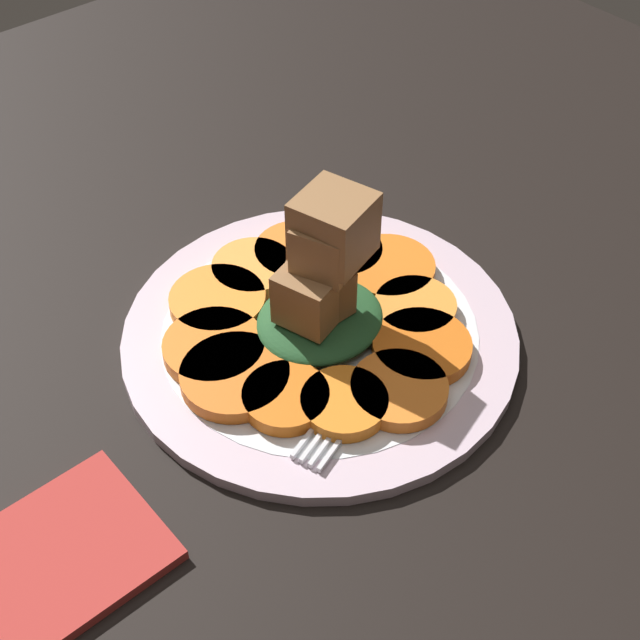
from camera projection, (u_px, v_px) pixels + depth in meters
table_slab at (320, 349)px, 67.25cm from camera, size 120.00×120.00×2.00cm
plate at (320, 335)px, 66.18cm from camera, size 29.30×29.30×1.05cm
carrot_slice_0 at (253, 268)px, 69.73cm from camera, size 6.42×6.42×1.11cm
carrot_slice_1 at (218, 301)px, 67.11cm from camera, size 7.30×7.30×1.11cm
carrot_slice_2 at (214, 348)px, 63.72cm from camera, size 7.37×7.37×1.11cm
carrot_slice_3 at (237, 378)px, 61.65cm from camera, size 7.69×7.69×1.11cm
carrot_slice_4 at (286, 398)px, 60.41cm from camera, size 5.99×5.99×1.11cm
carrot_slice_5 at (344, 403)px, 60.07cm from camera, size 5.99×5.99×1.11cm
carrot_slice_6 at (396, 392)px, 60.77cm from camera, size 6.74×6.74×1.11cm
carrot_slice_7 at (422, 347)px, 63.74cm from camera, size 7.15×7.15×1.11cm
carrot_slice_8 at (415, 308)px, 66.59cm from camera, size 6.15×6.15×1.11cm
carrot_slice_9 at (389, 269)px, 69.70cm from camera, size 7.28×7.28×1.11cm
carrot_slice_10 at (341, 253)px, 71.07cm from camera, size 6.60×6.60×1.11cm
carrot_slice_11 at (298, 253)px, 71.05cm from camera, size 6.98×6.98×1.11cm
center_pile at (321, 284)px, 62.74cm from camera, size 9.69×8.72×11.42cm
fork at (366, 382)px, 61.88cm from camera, size 16.72×7.00×0.40cm
napkin at (25, 579)px, 52.25cm from camera, size 16.40×9.84×0.80cm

